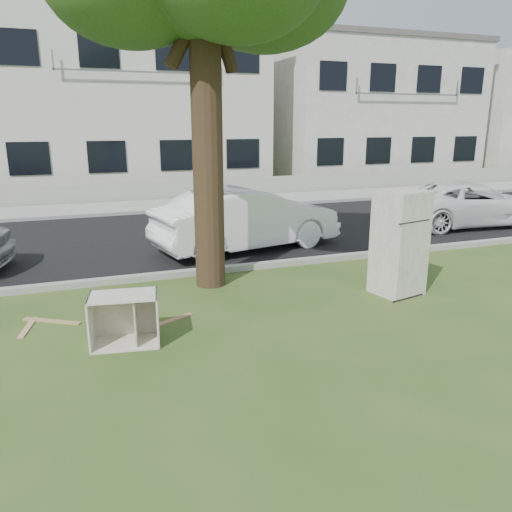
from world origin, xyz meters
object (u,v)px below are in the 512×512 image
object	(u,v)px
cabinet	(125,319)
car_center	(247,219)
fridge	(399,243)
car_right	(468,204)

from	to	relation	value
cabinet	car_center	xyz separation A→B (m)	(3.24, 4.35, 0.38)
car_center	fridge	bearing A→B (deg)	-171.40
fridge	car_right	xyz separation A→B (m)	(5.44, 4.32, -0.27)
fridge	car_center	distance (m)	4.10
fridge	car_center	world-z (taller)	fridge
cabinet	car_center	world-z (taller)	car_center
cabinet	car_center	distance (m)	5.43
car_center	cabinet	bearing A→B (deg)	131.09
car_center	car_right	distance (m)	6.91
car_right	car_center	bearing A→B (deg)	98.28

